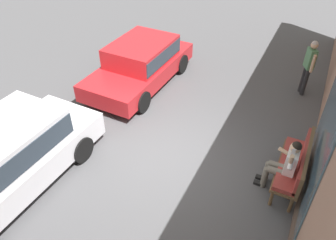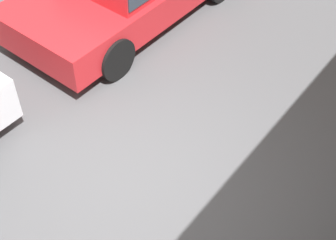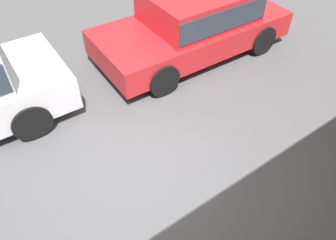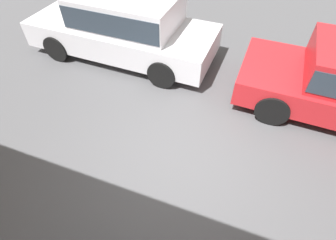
# 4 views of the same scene
# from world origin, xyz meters

# --- Properties ---
(ground_plane) EXTENTS (60.00, 60.00, 0.00)m
(ground_plane) POSITION_xyz_m (0.00, 0.00, 0.00)
(ground_plane) COLOR #4C4C4F
(parked_car_near) EXTENTS (4.16, 2.00, 1.37)m
(parked_car_near) POSITION_xyz_m (-2.72, -2.24, 0.75)
(parked_car_near) COLOR red
(parked_car_near) RESTS_ON ground_plane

